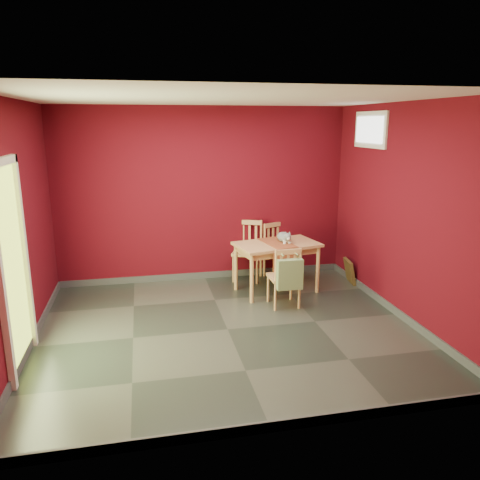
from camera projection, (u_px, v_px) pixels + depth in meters
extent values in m
plane|color=#2D342D|center=(228.00, 329.00, 5.69)|extent=(4.50, 4.50, 0.00)
plane|color=#510812|center=(204.00, 195.00, 7.26)|extent=(4.50, 0.00, 4.50)
plane|color=#510812|center=(276.00, 274.00, 3.46)|extent=(4.50, 0.00, 4.50)
plane|color=#510812|center=(16.00, 230.00, 4.91)|extent=(0.00, 4.00, 4.00)
plane|color=#510812|center=(404.00, 213.00, 5.82)|extent=(0.00, 4.00, 4.00)
plane|color=white|center=(226.00, 98.00, 5.03)|extent=(4.50, 4.50, 0.00)
cube|color=#3F4244|center=(205.00, 275.00, 7.56)|extent=(4.50, 0.02, 0.10)
cube|color=#3F4244|center=(272.00, 426.00, 3.79)|extent=(4.50, 0.02, 0.10)
cube|color=#3F4244|center=(31.00, 343.00, 5.23)|extent=(0.03, 4.00, 0.10)
cube|color=#3F4244|center=(395.00, 311.00, 6.13)|extent=(0.03, 4.00, 0.10)
cube|color=#B7D838|center=(12.00, 271.00, 4.61)|extent=(0.02, 0.85, 2.05)
cube|color=white|center=(0.00, 282.00, 4.16)|extent=(0.06, 0.08, 2.13)
cube|color=white|center=(24.00, 254.00, 5.05)|extent=(0.06, 0.08, 2.13)
cube|color=white|center=(1.00, 162.00, 4.36)|extent=(0.06, 1.01, 0.08)
cube|color=white|center=(371.00, 130.00, 6.52)|extent=(0.03, 0.90, 0.50)
cube|color=white|center=(369.00, 130.00, 6.51)|extent=(0.02, 0.76, 0.36)
cube|color=silver|center=(300.00, 255.00, 7.83)|extent=(0.08, 0.02, 0.12)
cube|color=tan|center=(277.00, 244.00, 6.82)|extent=(1.29, 0.91, 0.04)
cube|color=tan|center=(277.00, 249.00, 6.84)|extent=(1.16, 0.77, 0.10)
cylinder|color=tan|center=(252.00, 279.00, 6.45)|extent=(0.06, 0.06, 0.70)
cylinder|color=tan|center=(236.00, 267.00, 6.96)|extent=(0.06, 0.06, 0.70)
cylinder|color=tan|center=(318.00, 270.00, 6.86)|extent=(0.06, 0.06, 0.70)
cylinder|color=tan|center=(298.00, 260.00, 7.37)|extent=(0.06, 0.06, 0.70)
cube|color=brown|center=(277.00, 243.00, 6.81)|extent=(0.46, 0.74, 0.01)
cube|color=brown|center=(284.00, 261.00, 6.53)|extent=(0.33, 0.07, 0.34)
cube|color=tan|center=(247.00, 252.00, 7.42)|extent=(0.58, 0.58, 0.04)
cylinder|color=tan|center=(233.00, 269.00, 7.33)|extent=(0.04, 0.04, 0.43)
cylinder|color=tan|center=(238.00, 262.00, 7.69)|extent=(0.04, 0.04, 0.43)
cylinder|color=tan|center=(257.00, 271.00, 7.26)|extent=(0.04, 0.04, 0.43)
cylinder|color=tan|center=(261.00, 264.00, 7.62)|extent=(0.04, 0.04, 0.43)
cylinder|color=tan|center=(238.00, 233.00, 7.57)|extent=(0.04, 0.04, 0.47)
cylinder|color=tan|center=(261.00, 235.00, 7.50)|extent=(0.04, 0.04, 0.47)
cube|color=tan|center=(250.00, 222.00, 7.49)|extent=(0.38, 0.19, 0.07)
cube|color=tan|center=(243.00, 236.00, 7.56)|extent=(0.04, 0.03, 0.36)
cube|color=tan|center=(250.00, 236.00, 7.54)|extent=(0.04, 0.03, 0.36)
cube|color=tan|center=(256.00, 237.00, 7.52)|extent=(0.04, 0.03, 0.36)
cube|color=tan|center=(280.00, 252.00, 7.54)|extent=(0.54, 0.54, 0.04)
cylinder|color=tan|center=(278.00, 270.00, 7.35)|extent=(0.04, 0.04, 0.40)
cylinder|color=tan|center=(264.00, 264.00, 7.63)|extent=(0.04, 0.04, 0.40)
cylinder|color=tan|center=(295.00, 266.00, 7.55)|extent=(0.04, 0.04, 0.40)
cylinder|color=tan|center=(281.00, 261.00, 7.83)|extent=(0.04, 0.04, 0.40)
cylinder|color=tan|center=(265.00, 237.00, 7.52)|extent=(0.04, 0.04, 0.44)
cylinder|color=tan|center=(281.00, 234.00, 7.71)|extent=(0.04, 0.04, 0.44)
cube|color=tan|center=(273.00, 225.00, 7.57)|extent=(0.35, 0.18, 0.07)
cube|color=tan|center=(268.00, 239.00, 7.57)|extent=(0.04, 0.03, 0.34)
cube|color=tan|center=(273.00, 238.00, 7.62)|extent=(0.04, 0.03, 0.34)
cube|color=tan|center=(278.00, 237.00, 7.68)|extent=(0.04, 0.03, 0.34)
cube|color=tan|center=(284.00, 277.00, 6.36)|extent=(0.40, 0.40, 0.04)
cylinder|color=tan|center=(291.00, 287.00, 6.61)|extent=(0.03, 0.03, 0.38)
cylinder|color=tan|center=(299.00, 295.00, 6.29)|extent=(0.03, 0.03, 0.38)
cylinder|color=tan|center=(268.00, 289.00, 6.54)|extent=(0.03, 0.03, 0.38)
cylinder|color=tan|center=(275.00, 297.00, 6.22)|extent=(0.03, 0.03, 0.38)
cylinder|color=tan|center=(300.00, 264.00, 6.18)|extent=(0.03, 0.03, 0.42)
cylinder|color=tan|center=(276.00, 265.00, 6.11)|extent=(0.03, 0.03, 0.42)
cube|color=tan|center=(288.00, 252.00, 6.10)|extent=(0.36, 0.04, 0.07)
cube|color=tan|center=(295.00, 267.00, 6.18)|extent=(0.03, 0.02, 0.33)
cube|color=tan|center=(288.00, 267.00, 6.16)|extent=(0.03, 0.02, 0.33)
cube|color=tan|center=(281.00, 268.00, 6.13)|extent=(0.03, 0.02, 0.33)
cube|color=#738B59|center=(290.00, 274.00, 6.10)|extent=(0.34, 0.11, 0.40)
cylinder|color=#738B59|center=(282.00, 254.00, 6.07)|extent=(0.02, 0.17, 0.02)
cylinder|color=#738B59|center=(296.00, 253.00, 6.11)|extent=(0.02, 0.17, 0.02)
cube|color=brown|center=(350.00, 271.00, 7.33)|extent=(0.17, 0.38, 0.37)
cube|color=black|center=(349.00, 271.00, 7.33)|extent=(0.11, 0.27, 0.26)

